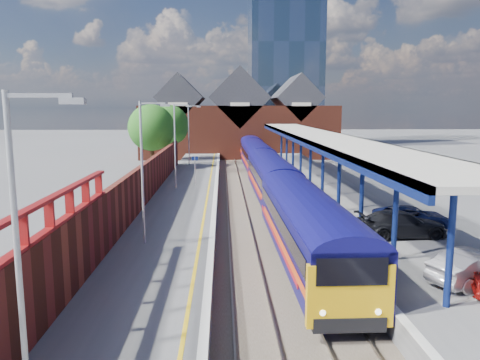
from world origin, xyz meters
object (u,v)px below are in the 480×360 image
object	(u,v)px
lamp_post_b	(145,164)
parked_car_silver	(478,267)
train	(263,163)
lamp_post_d	(190,131)
platform_sign	(195,165)
lamp_post_a	(24,250)
parked_car_blue	(412,217)
parked_car_dark	(401,224)
lamp_post_c	(177,141)

from	to	relation	value
lamp_post_b	parked_car_silver	bearing A→B (deg)	-23.97
train	lamp_post_d	xyz separation A→B (m)	(-7.86, 7.92, 2.87)
platform_sign	parked_car_silver	world-z (taller)	platform_sign
lamp_post_a	lamp_post_b	xyz separation A→B (m)	(0.00, 14.00, 0.00)
lamp_post_d	parked_car_blue	world-z (taller)	lamp_post_d
lamp_post_d	platform_sign	distance (m)	14.25
parked_car_blue	parked_car_silver	bearing A→B (deg)	-172.35
train	parked_car_dark	distance (m)	24.02
lamp_post_c	lamp_post_d	xyz separation A→B (m)	(0.00, 16.00, 0.00)
lamp_post_d	parked_car_blue	xyz separation A→B (m)	(14.42, -29.46, -3.39)
lamp_post_a	lamp_post_b	world-z (taller)	same
platform_sign	parked_car_silver	bearing A→B (deg)	-63.16
train	parked_car_blue	distance (m)	22.53
train	parked_car_dark	size ratio (longest dim) A/B	14.11
train	platform_sign	world-z (taller)	platform_sign
train	lamp_post_c	size ratio (longest dim) A/B	9.42
parked_car_silver	parked_car_blue	distance (m)	8.59
platform_sign	parked_car_blue	distance (m)	20.27
lamp_post_c	platform_sign	size ratio (longest dim) A/B	2.80
lamp_post_b	lamp_post_c	distance (m)	16.00
train	lamp_post_d	bearing A→B (deg)	134.77
lamp_post_a	parked_car_blue	xyz separation A→B (m)	(14.42, 16.54, -3.39)
platform_sign	parked_car_silver	xyz separation A→B (m)	(12.15, -24.01, -1.02)
parked_car_silver	lamp_post_b	bearing A→B (deg)	44.27
platform_sign	parked_car_blue	size ratio (longest dim) A/B	0.58
lamp_post_c	lamp_post_d	size ratio (longest dim) A/B	1.00
lamp_post_d	platform_sign	world-z (taller)	lamp_post_d
parked_car_silver	parked_car_dark	xyz separation A→B (m)	(-0.41, 6.65, 0.01)
lamp_post_b	lamp_post_d	xyz separation A→B (m)	(0.00, 32.00, 0.00)
lamp_post_a	parked_car_silver	world-z (taller)	lamp_post_a
lamp_post_c	parked_car_dark	xyz separation A→B (m)	(13.10, -15.36, -3.31)
lamp_post_a	lamp_post_d	xyz separation A→B (m)	(0.00, 46.00, 0.00)
lamp_post_c	lamp_post_a	bearing A→B (deg)	-90.00
lamp_post_a	parked_car_dark	bearing A→B (deg)	48.18
train	parked_car_silver	xyz separation A→B (m)	(5.66, -30.09, -0.45)
lamp_post_d	parked_car_silver	size ratio (longest dim) A/B	1.72
lamp_post_b	lamp_post_d	size ratio (longest dim) A/B	1.00
parked_car_blue	lamp_post_c	bearing A→B (deg)	60.69
lamp_post_b	lamp_post_c	world-z (taller)	same
train	lamp_post_b	size ratio (longest dim) A/B	9.42
train	parked_car_blue	bearing A→B (deg)	-73.05
lamp_post_d	parked_car_dark	world-z (taller)	lamp_post_d
lamp_post_c	platform_sign	bearing A→B (deg)	55.74
train	platform_sign	xyz separation A→B (m)	(-6.49, -6.08, 0.57)
lamp_post_b	lamp_post_c	bearing A→B (deg)	90.00
lamp_post_c	parked_car_dark	world-z (taller)	lamp_post_c
train	parked_car_silver	distance (m)	30.62
lamp_post_a	parked_car_dark	distance (m)	19.93
parked_car_dark	train	bearing A→B (deg)	8.60
platform_sign	train	bearing A→B (deg)	43.12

